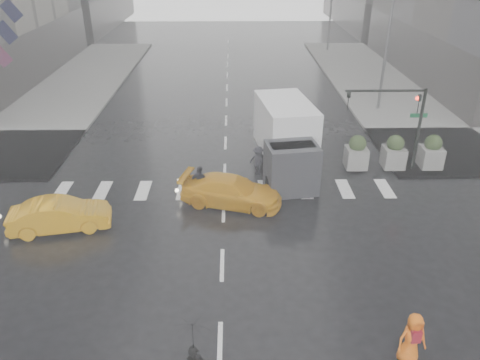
{
  "coord_description": "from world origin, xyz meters",
  "views": [
    {
      "loc": [
        0.44,
        -14.35,
        11.02
      ],
      "look_at": [
        0.72,
        2.0,
        2.6
      ],
      "focal_mm": 35.0,
      "sensor_mm": 36.0,
      "label": 1
    }
  ],
  "objects_px": {
    "taxi_mid": "(60,215)",
    "pedestrian_orange": "(412,339)",
    "traffic_signal_pole": "(402,113)",
    "box_truck": "(287,138)"
  },
  "relations": [
    {
      "from": "taxi_mid",
      "to": "pedestrian_orange",
      "type": "bearing_deg",
      "value": -131.66
    },
    {
      "from": "traffic_signal_pole",
      "to": "box_truck",
      "type": "distance_m",
      "value": 5.92
    },
    {
      "from": "taxi_mid",
      "to": "box_truck",
      "type": "relative_size",
      "value": 0.62
    },
    {
      "from": "traffic_signal_pole",
      "to": "pedestrian_orange",
      "type": "relative_size",
      "value": 2.6
    },
    {
      "from": "pedestrian_orange",
      "to": "box_truck",
      "type": "relative_size",
      "value": 0.26
    },
    {
      "from": "pedestrian_orange",
      "to": "taxi_mid",
      "type": "bearing_deg",
      "value": 142.84
    },
    {
      "from": "traffic_signal_pole",
      "to": "taxi_mid",
      "type": "distance_m",
      "value": 16.96
    },
    {
      "from": "taxi_mid",
      "to": "traffic_signal_pole",
      "type": "bearing_deg",
      "value": -82.53
    },
    {
      "from": "pedestrian_orange",
      "to": "box_truck",
      "type": "xyz_separation_m",
      "value": [
        -2.27,
        12.82,
        1.01
      ]
    },
    {
      "from": "traffic_signal_pole",
      "to": "taxi_mid",
      "type": "xyz_separation_m",
      "value": [
        -15.88,
        -5.39,
        -2.54
      ]
    }
  ]
}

